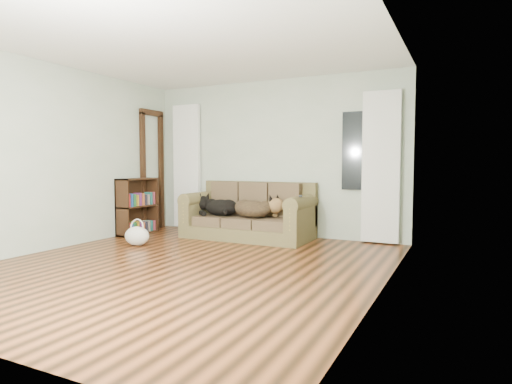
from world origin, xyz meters
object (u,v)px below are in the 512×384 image
at_px(sofa, 247,210).
at_px(dog_black_lab, 219,207).
at_px(dog_shepherd, 256,209).
at_px(tote_bag, 137,235).
at_px(bookshelf, 138,205).

xyz_separation_m(sofa, dog_black_lab, (-0.50, -0.05, 0.03)).
distance_m(dog_shepherd, tote_bag, 1.85).
bearing_deg(dog_shepherd, bookshelf, 22.13).
height_order(dog_shepherd, tote_bag, dog_shepherd).
relative_size(sofa, dog_shepherd, 3.00).
relative_size(dog_shepherd, bookshelf, 0.71).
distance_m(tote_bag, bookshelf, 1.14).
xyz_separation_m(dog_shepherd, tote_bag, (-1.34, -1.23, -0.33)).
height_order(sofa, bookshelf, bookshelf).
height_order(dog_black_lab, dog_shepherd, dog_shepherd).
bearing_deg(sofa, dog_shepherd, -15.68).
bearing_deg(dog_black_lab, sofa, 28.23).
height_order(dog_black_lab, tote_bag, dog_black_lab).
height_order(dog_shepherd, bookshelf, bookshelf).
height_order(sofa, dog_shepherd, sofa).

